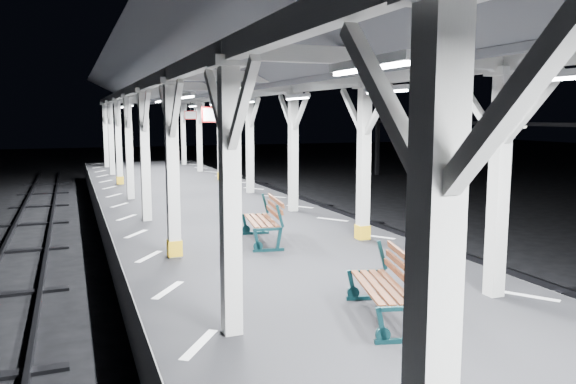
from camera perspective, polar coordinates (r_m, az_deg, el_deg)
ground at (r=9.87m, az=2.71°, el=-13.91°), size 120.00×120.00×0.00m
platform at (r=9.70m, az=2.73°, el=-11.16°), size 6.00×50.00×1.00m
hazard_stripes_left at (r=8.88m, az=-12.08°, el=-9.72°), size 1.00×48.00×0.01m
hazard_stripes_right at (r=10.74m, az=14.86°, el=-6.72°), size 1.00×48.00×0.01m
track_right at (r=12.62m, az=24.24°, el=-9.35°), size 2.20×60.00×0.16m
canopy at (r=9.20m, az=2.95°, el=13.50°), size 5.40×49.00×4.65m
bench_near at (r=7.49m, az=10.21°, el=-9.20°), size 1.01×1.73×0.89m
bench_mid at (r=11.76m, az=-2.26°, el=-2.75°), size 0.90×1.80×0.94m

